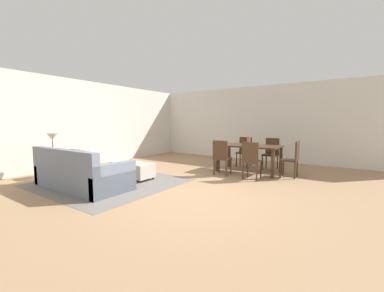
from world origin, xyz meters
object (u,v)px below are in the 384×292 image
at_px(table_lamp, 52,138).
at_px(dining_chair_far_left, 245,150).
at_px(dining_chair_near_left, 221,156).
at_px(dining_chair_near_right, 251,159).
at_px(dining_chair_far_right, 271,152).
at_px(ottoman_table, 133,169).
at_px(vase_centerpiece, 249,141).
at_px(side_table, 54,159).
at_px(couch, 80,174).
at_px(dining_chair_head_east, 293,157).
at_px(dining_table, 249,148).

distance_m(table_lamp, dining_chair_far_left, 5.43).
distance_m(dining_chair_near_left, dining_chair_far_left, 1.62).
distance_m(dining_chair_near_right, dining_chair_far_left, 1.87).
height_order(dining_chair_near_left, dining_chair_far_right, same).
xyz_separation_m(ottoman_table, dining_chair_far_right, (2.48, 3.18, 0.29)).
distance_m(dining_chair_near_left, dining_chair_far_right, 1.80).
xyz_separation_m(dining_chair_near_right, vase_centerpiece, (-0.39, 0.82, 0.36)).
bearing_deg(dining_chair_far_left, table_lamp, -127.97).
height_order(side_table, dining_chair_far_left, dining_chair_far_left).
distance_m(couch, dining_chair_far_left, 4.81).
xyz_separation_m(dining_chair_far_right, vase_centerpiece, (-0.39, -0.83, 0.36)).
bearing_deg(dining_chair_far_left, dining_chair_head_east, -27.53).
bearing_deg(dining_chair_head_east, dining_table, 179.38).
xyz_separation_m(ottoman_table, dining_chair_head_east, (3.26, 2.36, 0.29)).
bearing_deg(dining_chair_near_left, dining_chair_near_right, -3.15).
height_order(ottoman_table, dining_table, dining_table).
bearing_deg(dining_chair_far_right, dining_chair_far_left, 178.51).
xyz_separation_m(couch, dining_table, (2.36, 3.57, 0.38)).
bearing_deg(couch, vase_centerpiece, 56.36).
distance_m(dining_table, dining_chair_far_right, 0.91).
relative_size(ottoman_table, dining_chair_head_east, 1.19).
xyz_separation_m(dining_table, dining_chair_far_left, (-0.45, 0.83, -0.15)).
distance_m(couch, table_lamp, 1.60).
xyz_separation_m(dining_table, dining_chair_far_right, (0.39, 0.81, -0.15)).
xyz_separation_m(couch, vase_centerpiece, (2.36, 3.55, 0.59)).
xyz_separation_m(ottoman_table, vase_centerpiece, (2.09, 2.35, 0.65)).
bearing_deg(dining_chair_near_right, table_lamp, -148.12).
distance_m(ottoman_table, dining_table, 3.19).
bearing_deg(dining_chair_far_right, couch, -122.16).
bearing_deg(dining_table, dining_chair_near_left, -119.09).
distance_m(couch, vase_centerpiece, 4.31).
distance_m(dining_chair_near_right, vase_centerpiece, 0.97).
relative_size(table_lamp, dining_chair_far_right, 0.57).
distance_m(couch, dining_chair_near_right, 3.89).
distance_m(dining_table, dining_chair_near_right, 0.93).
bearing_deg(dining_table, ottoman_table, -131.35).
relative_size(ottoman_table, dining_chair_near_right, 1.19).
bearing_deg(vase_centerpiece, dining_table, 94.24).
height_order(side_table, table_lamp, table_lamp).
height_order(side_table, dining_chair_near_left, dining_chair_near_left).
height_order(table_lamp, dining_chair_head_east, table_lamp).
height_order(couch, side_table, couch).
bearing_deg(vase_centerpiece, side_table, -137.95).
height_order(dining_chair_far_left, dining_chair_head_east, same).
height_order(dining_chair_far_right, dining_chair_head_east, same).
bearing_deg(side_table, couch, -5.63).
bearing_deg(dining_table, table_lamp, -137.79).
height_order(dining_chair_near_left, dining_chair_head_east, same).
height_order(dining_chair_near_right, dining_chair_head_east, same).
relative_size(dining_chair_near_left, dining_chair_near_right, 1.00).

